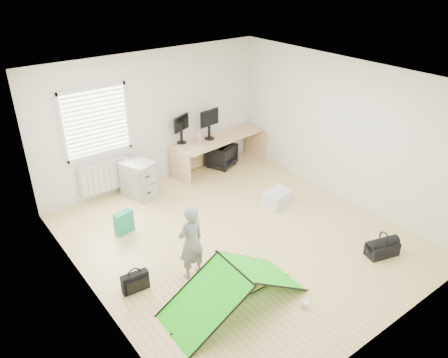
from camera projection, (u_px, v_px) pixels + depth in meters
ground at (238, 237)px, 7.46m from camera, size 5.50×5.50×0.00m
back_wall at (153, 119)px, 8.78m from camera, size 5.00×0.02×2.70m
window at (96, 122)px, 8.01m from camera, size 1.20×0.06×1.20m
radiator at (104, 176)px, 8.49m from camera, size 1.00×0.12×0.60m
desk at (220, 153)px, 9.70m from camera, size 2.20×0.93×0.73m
filing_cabinet at (139, 179)px, 8.58m from camera, size 0.65×0.74×0.73m
monitor_left at (181, 133)px, 9.16m from camera, size 0.48×0.27×0.45m
monitor_right at (209, 128)px, 9.36m from camera, size 0.52×0.19×0.49m
keyboard at (195, 150)px, 8.89m from camera, size 0.48×0.24×0.02m
thermos at (200, 137)px, 9.18m from camera, size 0.08×0.08×0.27m
office_chair at (221, 155)px, 9.81m from camera, size 0.75×0.76×0.53m
person at (191, 242)px, 6.31m from camera, size 0.45×0.32×1.19m
kite at (234, 285)px, 5.91m from camera, size 2.05×0.96×0.63m
storage_crate at (277, 198)px, 8.33m from camera, size 0.58×0.45×0.30m
tote_bag at (124, 222)px, 7.50m from camera, size 0.36×0.23×0.40m
laptop_bag at (135, 282)px, 6.21m from camera, size 0.40×0.15×0.30m
white_box at (306, 304)px, 5.96m from camera, size 0.12×0.12×0.09m
duffel_bag at (382, 249)px, 6.97m from camera, size 0.56×0.39×0.22m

